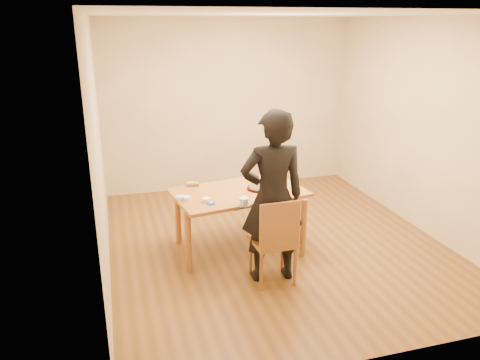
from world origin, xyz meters
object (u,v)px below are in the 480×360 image
object	(u,v)px
cake	(259,184)
dining_table	(239,192)
cake_plate	(259,188)
dining_chair	(273,241)
person	(272,197)

from	to	relation	value
cake	dining_table	bearing A→B (deg)	-179.95
dining_table	cake_plate	xyz separation A→B (m)	(0.25, 0.00, 0.03)
cake	cake_plate	bearing A→B (deg)	0.00
dining_chair	person	distance (m)	0.47
dining_table	dining_chair	bearing A→B (deg)	-88.12
dining_chair	dining_table	bearing A→B (deg)	98.84
person	dining_table	bearing A→B (deg)	-74.68
dining_chair	person	world-z (taller)	person
cake	dining_chair	bearing A→B (deg)	-97.35
person	cake	bearing A→B (deg)	-94.09
dining_table	dining_chair	size ratio (longest dim) A/B	3.48
dining_table	cake	bearing A→B (deg)	-9.02
cake	person	xyz separation A→B (m)	(-0.10, -0.73, 0.11)
cake	person	distance (m)	0.75
cake_plate	cake	distance (m)	0.05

